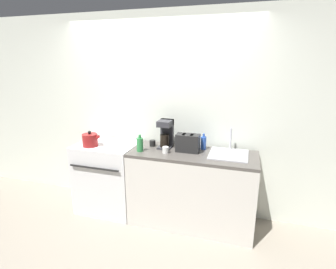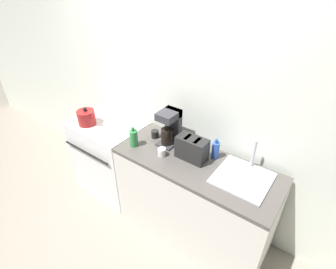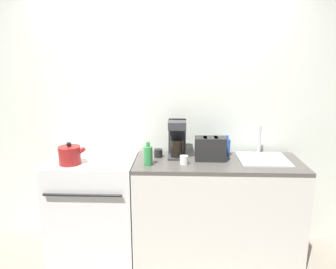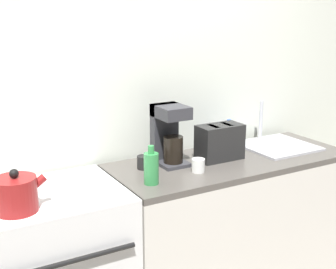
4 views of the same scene
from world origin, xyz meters
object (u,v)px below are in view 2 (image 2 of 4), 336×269
(bottle_blue, at_px, (216,150))
(bottle_green, at_px, (134,138))
(kettle, at_px, (87,117))
(coffee_maker, at_px, (170,126))
(cup_black, at_px, (155,134))
(cup_white, at_px, (162,152))
(stove, at_px, (112,156))
(toaster, at_px, (192,148))

(bottle_blue, height_order, bottle_green, bottle_green)
(kettle, height_order, bottle_green, bottle_green)
(coffee_maker, height_order, cup_black, coffee_maker)
(cup_white, height_order, cup_black, same)
(stove, distance_m, cup_black, 0.79)
(coffee_maker, distance_m, cup_white, 0.27)
(toaster, bearing_deg, coffee_maker, 163.51)
(cup_white, relative_size, cup_black, 0.99)
(coffee_maker, height_order, cup_white, coffee_maker)
(stove, distance_m, cup_white, 0.99)
(kettle, bearing_deg, bottle_blue, 11.95)
(bottle_green, bearing_deg, coffee_maker, 45.12)
(kettle, relative_size, bottle_blue, 1.20)
(bottle_blue, bearing_deg, cup_black, -174.56)
(bottle_green, bearing_deg, stove, 166.00)
(cup_white, bearing_deg, coffee_maker, 106.41)
(coffee_maker, xyz_separation_m, cup_black, (-0.17, -0.02, -0.15))
(cup_white, bearing_deg, cup_black, 139.94)
(kettle, distance_m, coffee_maker, 0.97)
(toaster, distance_m, cup_black, 0.49)
(toaster, relative_size, coffee_maker, 0.79)
(stove, distance_m, coffee_maker, 1.02)
(bottle_blue, relative_size, cup_white, 2.63)
(stove, bearing_deg, kettle, -137.85)
(stove, bearing_deg, cup_white, -6.83)
(toaster, height_order, bottle_green, toaster)
(stove, bearing_deg, toaster, 1.43)
(bottle_blue, bearing_deg, cup_white, -147.13)
(toaster, xyz_separation_m, cup_black, (-0.48, 0.07, -0.07))
(stove, distance_m, kettle, 0.58)
(bottle_blue, bearing_deg, kettle, -168.05)
(bottle_blue, distance_m, bottle_green, 0.77)
(kettle, relative_size, coffee_maker, 0.68)
(coffee_maker, bearing_deg, bottle_blue, 5.37)
(bottle_green, height_order, cup_white, bottle_green)
(stove, height_order, cup_white, cup_white)
(toaster, relative_size, cup_black, 3.60)
(toaster, relative_size, bottle_green, 1.34)
(toaster, relative_size, bottle_blue, 1.38)
(kettle, xyz_separation_m, cup_white, (1.00, 0.03, -0.04))
(cup_black, bearing_deg, kettle, -162.75)
(kettle, xyz_separation_m, cup_black, (0.76, 0.24, -0.04))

